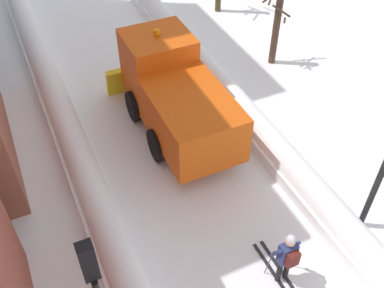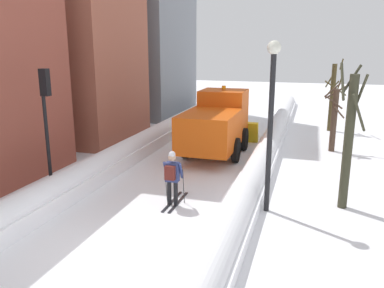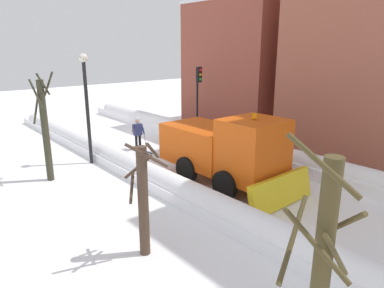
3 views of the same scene
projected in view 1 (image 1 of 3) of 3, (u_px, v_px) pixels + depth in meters
ground_plane at (158, 128)px, 15.61m from camera, size 80.00×80.00×0.00m
snowbank_left at (74, 144)px, 14.43m from camera, size 1.10×36.00×0.98m
snowbank_right at (233, 100)px, 16.28m from camera, size 1.10×36.00×0.90m
plow_truck at (175, 94)px, 14.64m from camera, size 3.20×5.98×3.12m
skier at (287, 256)px, 10.71m from camera, size 0.62×1.80×1.81m
traffic_light_pole at (96, 288)px, 7.92m from camera, size 0.28×0.42×4.28m
bare_tree_mid at (276, 27)px, 17.58m from camera, size 1.16×1.12×3.29m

